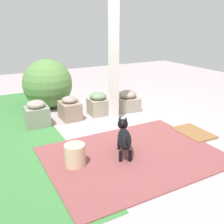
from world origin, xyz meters
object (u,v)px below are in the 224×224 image
(stone_planter_mid, at_px, (70,109))
(terracotta_pot_tall, at_px, (115,91))
(round_shrub, at_px, (48,84))
(ceramic_urn, at_px, (75,156))
(stone_planter_nearest, at_px, (127,101))
(dog, at_px, (124,137))
(stone_planter_near, at_px, (98,104))
(stone_planter_far, at_px, (37,114))
(porch_pillar, at_px, (114,54))
(doormat, at_px, (194,133))

(stone_planter_mid, distance_m, terracotta_pot_tall, 1.65)
(stone_planter_mid, height_order, round_shrub, round_shrub)
(stone_planter_mid, height_order, ceramic_urn, stone_planter_mid)
(stone_planter_nearest, height_order, dog, dog)
(stone_planter_nearest, height_order, terracotta_pot_tall, terracotta_pot_tall)
(stone_planter_near, distance_m, dog, 1.74)
(stone_planter_mid, bearing_deg, ceramic_urn, 162.18)
(ceramic_urn, bearing_deg, stone_planter_near, -34.35)
(stone_planter_far, bearing_deg, stone_planter_near, -89.24)
(stone_planter_nearest, height_order, stone_planter_mid, stone_planter_mid)
(stone_planter_nearest, xyz_separation_m, stone_planter_mid, (0.08, 1.26, 0.00))
(stone_planter_mid, xyz_separation_m, terracotta_pot_tall, (0.79, -1.45, -0.01))
(terracotta_pot_tall, bearing_deg, stone_planter_mid, 118.55)
(round_shrub, relative_size, dog, 1.59)
(round_shrub, bearing_deg, stone_planter_far, 153.16)
(dog, bearing_deg, round_shrub, 7.36)
(stone_planter_far, distance_m, terracotta_pot_tall, 2.25)
(terracotta_pot_tall, bearing_deg, porch_pillar, 149.39)
(stone_planter_mid, xyz_separation_m, stone_planter_far, (-0.04, 0.64, 0.02))
(stone_planter_nearest, distance_m, terracotta_pot_tall, 0.89)
(stone_planter_far, distance_m, round_shrub, 1.11)
(dog, xyz_separation_m, ceramic_urn, (0.03, 0.73, -0.12))
(round_shrub, distance_m, doormat, 3.15)
(stone_planter_nearest, height_order, ceramic_urn, stone_planter_nearest)
(doormat, bearing_deg, round_shrub, 34.30)
(stone_planter_nearest, xyz_separation_m, dog, (-1.64, 1.07, 0.07))
(stone_planter_nearest, xyz_separation_m, ceramic_urn, (-1.61, 1.80, -0.05))
(dog, bearing_deg, doormat, -87.81)
(porch_pillar, xyz_separation_m, stone_planter_mid, (0.46, 0.71, -1.04))
(stone_planter_near, bearing_deg, stone_planter_nearest, -94.57)
(stone_planter_near, distance_m, ceramic_urn, 2.01)
(stone_planter_mid, distance_m, doormat, 2.32)
(ceramic_urn, bearing_deg, stone_planter_far, 3.24)
(stone_planter_near, height_order, stone_planter_far, stone_planter_far)
(porch_pillar, relative_size, stone_planter_far, 5.19)
(stone_planter_near, distance_m, stone_planter_far, 1.23)
(stone_planter_far, distance_m, dog, 1.86)
(stone_planter_mid, height_order, dog, dog)
(stone_planter_far, bearing_deg, dog, -153.87)
(stone_planter_far, distance_m, ceramic_urn, 1.65)
(stone_planter_far, height_order, terracotta_pot_tall, terracotta_pot_tall)
(stone_planter_nearest, distance_m, doormat, 1.63)
(stone_planter_near, bearing_deg, round_shrub, 38.60)
(porch_pillar, height_order, stone_planter_far, porch_pillar)
(porch_pillar, bearing_deg, round_shrub, 32.43)
(porch_pillar, xyz_separation_m, dog, (-1.26, 0.53, -0.97))
(stone_planter_near, xyz_separation_m, round_shrub, (0.94, 0.75, 0.30))
(stone_planter_nearest, bearing_deg, dog, 146.80)
(stone_planter_mid, xyz_separation_m, dog, (-1.72, -0.18, 0.07))
(dog, bearing_deg, ceramic_urn, 87.77)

